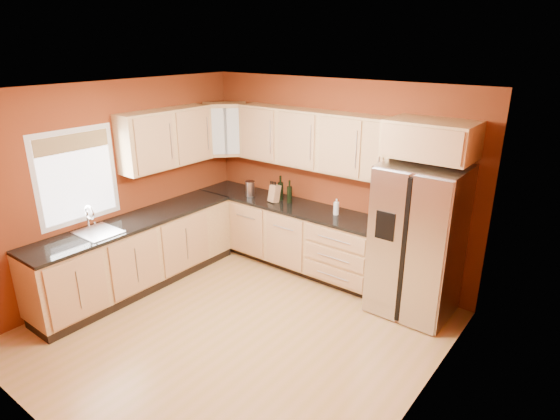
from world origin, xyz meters
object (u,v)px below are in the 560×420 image
object	(u,v)px
wine_bottle_a	(280,188)
soap_dispenser	(336,207)
refrigerator	(417,241)
canister_left	(274,193)
knife_block	(274,193)

from	to	relation	value
wine_bottle_a	soap_dispenser	world-z (taller)	wine_bottle_a
refrigerator	wine_bottle_a	xyz separation A→B (m)	(-2.07, 0.12, 0.21)
refrigerator	canister_left	world-z (taller)	refrigerator
canister_left	wine_bottle_a	size ratio (longest dim) A/B	0.52
refrigerator	soap_dispenser	xyz separation A→B (m)	(-1.14, 0.10, 0.14)
canister_left	knife_block	xyz separation A→B (m)	(0.07, -0.09, 0.03)
canister_left	soap_dispenser	size ratio (longest dim) A/B	0.87
wine_bottle_a	knife_block	xyz separation A→B (m)	(-0.02, -0.11, -0.06)
refrigerator	canister_left	bearing A→B (deg)	177.39
wine_bottle_a	soap_dispenser	distance (m)	0.93
wine_bottle_a	soap_dispenser	xyz separation A→B (m)	(0.92, -0.02, -0.07)
canister_left	knife_block	size ratio (longest dim) A/B	0.76
wine_bottle_a	knife_block	size ratio (longest dim) A/B	1.45
knife_block	soap_dispenser	bearing A→B (deg)	15.78
refrigerator	soap_dispenser	size ratio (longest dim) A/B	8.44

